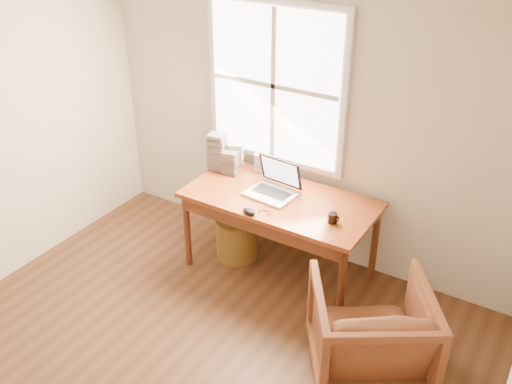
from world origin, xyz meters
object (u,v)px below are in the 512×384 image
armchair (370,332)px  cd_stack_a (236,156)px  wicker_stool (237,238)px  coffee_mug (333,218)px  desk (280,200)px  laptop (270,179)px

armchair → cd_stack_a: size_ratio=3.18×
wicker_stool → cd_stack_a: (-0.17, 0.25, 0.68)m
coffee_mug → cd_stack_a: cd_stack_a is taller
desk → coffee_mug: size_ratio=19.69×
wicker_stool → laptop: laptop is taller
armchair → cd_stack_a: (-1.72, 0.96, 0.51)m
coffee_mug → cd_stack_a: bearing=-179.4°
desk → wicker_stool: (-0.44, 0.00, -0.54)m
wicker_stool → coffee_mug: bearing=-7.3°
desk → cd_stack_a: cd_stack_a is taller
wicker_stool → cd_stack_a: cd_stack_a is taller
wicker_stool → coffee_mug: 1.15m
coffee_mug → desk: bearing=-174.2°
laptop → coffee_mug: laptop is taller
laptop → cd_stack_a: size_ratio=1.82×
armchair → wicker_stool: bearing=-57.0°
coffee_mug → armchair: bearing=-25.8°
laptop → coffee_mug: size_ratio=5.67×
desk → laptop: 0.21m
cd_stack_a → laptop: bearing=-27.9°
armchair → laptop: size_ratio=1.75×
laptop → desk: bearing=19.1°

